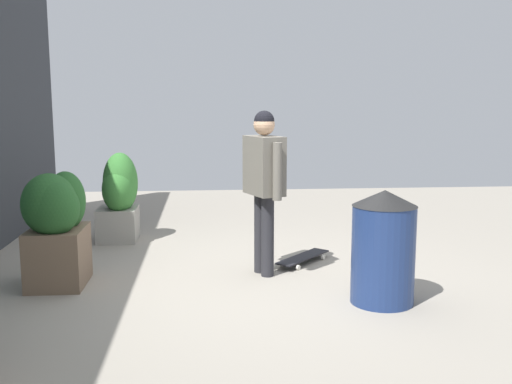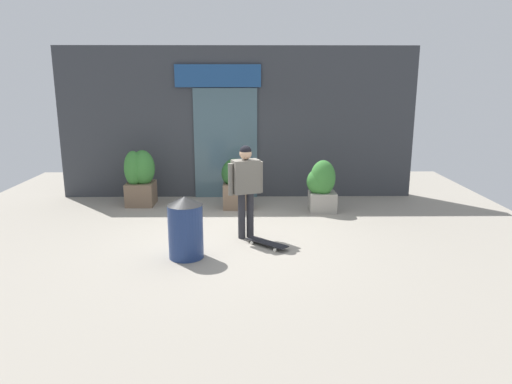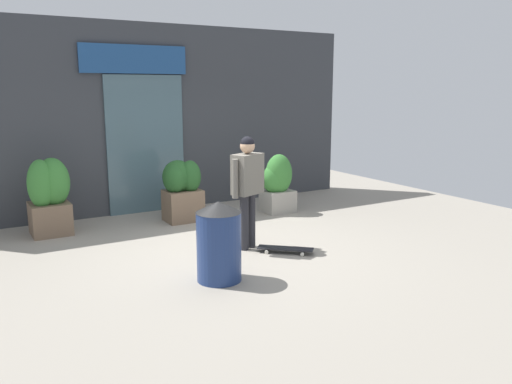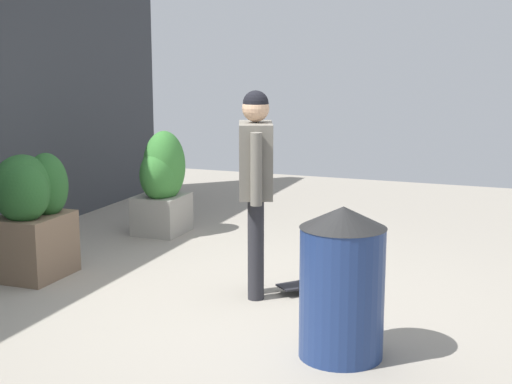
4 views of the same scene
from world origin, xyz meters
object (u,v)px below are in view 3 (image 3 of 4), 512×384
Objects in this scene: planter_box_right at (278,183)px; planter_box_mid at (49,196)px; skateboard at (285,249)px; trash_bin at (219,241)px; skateboarder at (248,181)px; planter_box_left at (181,187)px.

planter_box_mid is (-4.00, 0.60, 0.07)m from planter_box_right.
planter_box_right is at bearing 101.99° from skateboard.
planter_box_right reaches higher than trash_bin.
planter_box_right is at bearing -8.51° from planter_box_mid.
planter_box_left is (-0.23, 2.01, -0.41)m from skateboarder.
skateboard is 3.94m from planter_box_mid.
skateboarder is 3.33m from planter_box_mid.
planter_box_left is 0.88× the size of planter_box_mid.
planter_box_left is at bearing 76.35° from trash_bin.
planter_box_right reaches higher than skateboard.
skateboarder is 1.44m from trash_bin.
skateboarder reaches higher than trash_bin.
trash_bin is at bearing -65.86° from planter_box_mid.
planter_box_mid reaches higher than planter_box_right.
skateboarder is at bearing 45.24° from trash_bin.
planter_box_right is (1.24, 2.15, 0.51)m from skateboard.
planter_box_left is 1.86m from planter_box_right.
skateboarder is at bearing -83.58° from planter_box_left.
planter_box_mid is (-2.17, 0.27, 0.02)m from planter_box_left.
skateboard is 0.66× the size of planter_box_left.
skateboarder is 2.06m from planter_box_left.
planter_box_right is at bearing 114.84° from skateboarder.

